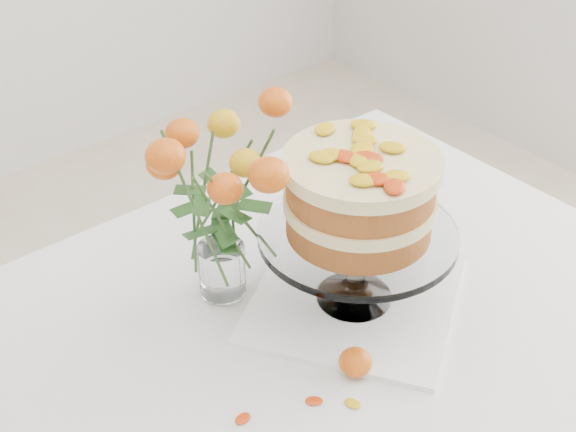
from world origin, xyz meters
name	(u,v)px	position (x,y,z in m)	size (l,w,h in m)	color
table	(266,380)	(0.00, 0.00, 0.67)	(1.43, 0.93, 0.76)	tan
napkin	(354,300)	(0.18, -0.02, 0.76)	(0.33, 0.33, 0.01)	white
cake_stand	(360,203)	(0.18, -0.02, 0.96)	(0.32, 0.32, 0.29)	silver
rose_vase	(216,178)	(0.02, 0.14, 0.99)	(0.29, 0.29, 0.40)	silver
loose_rose_far	(355,362)	(0.07, -0.13, 0.78)	(0.09, 0.05, 0.04)	#BF4409
stray_petal_a	(243,419)	(-0.12, -0.10, 0.76)	(0.03, 0.02, 0.00)	gold
stray_petal_b	(314,401)	(-0.02, -0.14, 0.76)	(0.03, 0.02, 0.00)	gold
stray_petal_c	(353,404)	(0.02, -0.18, 0.76)	(0.03, 0.02, 0.00)	gold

